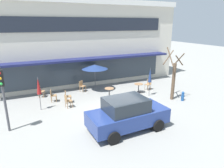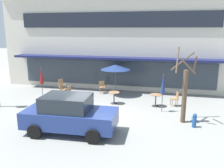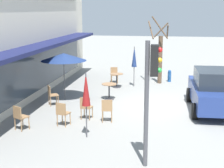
% 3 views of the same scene
% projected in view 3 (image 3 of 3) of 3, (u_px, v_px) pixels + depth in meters
% --- Properties ---
extents(ground_plane, '(80.00, 80.00, 0.00)m').
position_uv_depth(ground_plane, '(163.00, 106.00, 15.09)').
color(ground_plane, gray).
extents(cafe_table_near_wall, '(0.70, 0.70, 0.76)m').
position_uv_depth(cafe_table_near_wall, '(117.00, 78.00, 18.59)').
color(cafe_table_near_wall, '#333338').
rests_on(cafe_table_near_wall, ground).
extents(cafe_table_streetside, '(0.70, 0.70, 0.76)m').
position_uv_depth(cafe_table_streetside, '(109.00, 89.00, 16.07)').
color(cafe_table_streetside, '#333338').
rests_on(cafe_table_streetside, ground).
extents(patio_umbrella_green_folded, '(2.10, 2.10, 2.20)m').
position_uv_depth(patio_umbrella_green_folded, '(64.00, 57.00, 15.74)').
color(patio_umbrella_green_folded, '#4C4C51').
rests_on(patio_umbrella_green_folded, ground).
extents(patio_umbrella_cream_folded, '(0.28, 0.28, 2.20)m').
position_uv_depth(patio_umbrella_cream_folded, '(86.00, 90.00, 11.07)').
color(patio_umbrella_cream_folded, '#4C4C51').
rests_on(patio_umbrella_cream_folded, ground).
extents(patio_umbrella_corner_open, '(0.28, 0.28, 2.20)m').
position_uv_depth(patio_umbrella_corner_open, '(134.00, 57.00, 18.59)').
color(patio_umbrella_corner_open, '#4C4C51').
rests_on(patio_umbrella_corner_open, ground).
extents(cafe_chair_0, '(0.54, 0.54, 0.89)m').
position_uv_depth(cafe_chair_0, '(20.00, 116.00, 11.97)').
color(cafe_chair_0, '#9E754C').
rests_on(cafe_chair_0, ground).
extents(cafe_chair_1, '(0.49, 0.49, 0.89)m').
position_uv_depth(cafe_chair_1, '(114.00, 74.00, 19.79)').
color(cafe_chair_1, '#9E754C').
rests_on(cafe_chair_1, ground).
extents(cafe_chair_2, '(0.44, 0.44, 0.89)m').
position_uv_depth(cafe_chair_2, '(86.00, 106.00, 13.15)').
color(cafe_chair_2, '#9E754C').
rests_on(cafe_chair_2, ground).
extents(cafe_chair_3, '(0.46, 0.46, 0.89)m').
position_uv_depth(cafe_chair_3, '(107.00, 109.00, 12.85)').
color(cafe_chair_3, '#9E754C').
rests_on(cafe_chair_3, ground).
extents(cafe_chair_4, '(0.55, 0.55, 0.89)m').
position_uv_depth(cafe_chair_4, '(52.00, 94.00, 15.08)').
color(cafe_chair_4, '#9E754C').
rests_on(cafe_chair_4, ground).
extents(cafe_chair_5, '(0.49, 0.49, 0.89)m').
position_uv_depth(cafe_chair_5, '(62.00, 112.00, 12.40)').
color(cafe_chair_5, '#9E754C').
rests_on(cafe_chair_5, ground).
extents(parked_sedan, '(4.26, 2.13, 1.76)m').
position_uv_depth(parked_sedan, '(215.00, 90.00, 14.21)').
color(parked_sedan, navy).
rests_on(parked_sedan, ground).
extents(street_tree, '(1.19, 1.19, 3.81)m').
position_uv_depth(street_tree, '(160.00, 55.00, 19.40)').
color(street_tree, brown).
rests_on(street_tree, ground).
extents(traffic_light_pole, '(0.26, 0.44, 3.40)m').
position_uv_depth(traffic_light_pole, '(151.00, 84.00, 8.84)').
color(traffic_light_pole, '#47474C').
rests_on(traffic_light_pole, ground).
extents(fire_hydrant, '(0.36, 0.20, 0.71)m').
position_uv_depth(fire_hydrant, '(169.00, 76.00, 20.07)').
color(fire_hydrant, '#1E4C8C').
rests_on(fire_hydrant, ground).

